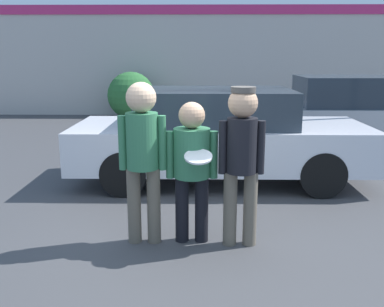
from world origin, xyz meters
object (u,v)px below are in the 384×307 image
object	(u,v)px
parked_car_far	(348,112)
parked_car_near	(219,135)
person_left	(142,149)
person_middle_with_frisbee	(192,160)
person_right	(242,152)
shrub	(131,95)

from	to	relation	value
parked_car_far	parked_car_near	bearing A→B (deg)	-136.65
person_left	parked_car_near	world-z (taller)	person_left
person_left	parked_car_far	xyz separation A→B (m)	(4.03, 5.31, -0.31)
parked_car_far	person_left	bearing A→B (deg)	-127.20
person_middle_with_frisbee	person_right	xyz separation A→B (m)	(0.53, -0.08, 0.11)
person_middle_with_frisbee	parked_car_near	size ratio (longest dim) A/B	0.34
person_left	person_middle_with_frisbee	world-z (taller)	person_left
parked_car_far	shrub	bearing A→B (deg)	145.04
person_middle_with_frisbee	parked_car_near	distance (m)	2.40
person_left	person_middle_with_frisbee	size ratio (longest dim) A/B	1.13
person_middle_with_frisbee	shrub	world-z (taller)	person_middle_with_frisbee
person_left	person_middle_with_frisbee	bearing A→B (deg)	3.41
person_left	parked_car_far	size ratio (longest dim) A/B	0.43
person_right	parked_car_near	bearing A→B (deg)	92.99
person_middle_with_frisbee	parked_car_far	bearing A→B (deg)	56.47
person_left	parked_car_near	bearing A→B (deg)	68.62
person_right	person_middle_with_frisbee	bearing A→B (deg)	171.33
person_left	parked_car_far	distance (m)	6.68
person_left	shrub	bearing A→B (deg)	99.60
shrub	person_middle_with_frisbee	bearing A→B (deg)	-77.17
person_right	shrub	world-z (taller)	person_right
person_left	shrub	size ratio (longest dim) A/B	1.19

